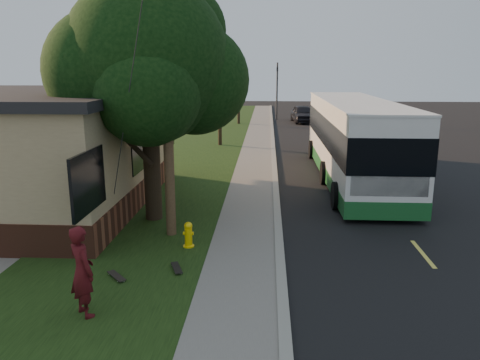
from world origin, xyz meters
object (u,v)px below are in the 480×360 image
utility_pole (166,83)px  bare_tree_far (239,102)px  skateboard_spare (116,276)px  traffic_signal (277,87)px  distant_car (303,114)px  bare_tree_near (220,113)px  skateboarder (82,271)px  leafy_tree (149,64)px  transit_bus (354,138)px  skateboard_main (177,268)px  fire_hydrant (188,235)px  dumpster (86,161)px

utility_pole → bare_tree_far: (0.31, 29.01, -2.63)m
skateboard_spare → traffic_signal: bearing=82.9°
utility_pole → distant_car: (6.23, 30.89, -3.83)m
bare_tree_near → skateboard_spare: size_ratio=6.43×
bare_tree_far → skateboarder: 33.90m
traffic_signal → skateboard_spare: (-4.52, -36.15, -3.04)m
leafy_tree → bare_tree_far: bearing=87.5°
leafy_tree → traffic_signal: size_ratio=1.42×
traffic_signal → transit_bus: (3.06, -24.97, -1.22)m
transit_bus → skateboard_main: (-6.21, -10.62, -1.82)m
bare_tree_near → traffic_signal: size_ratio=0.78×
skateboard_main → distant_car: (5.57, 33.48, 0.68)m
skateboard_main → transit_bus: bearing=59.7°
skateboard_spare → distant_car: size_ratio=0.14×
leafy_tree → transit_bus: size_ratio=0.58×
skateboarder → skateboard_spare: skateboarder is taller
leafy_tree → skateboarder: bearing=-89.6°
leafy_tree → transit_bus: (7.74, 6.38, -3.23)m
skateboard_spare → skateboarder: bearing=-93.4°
utility_pole → distant_car: bearing=78.6°
transit_bus → skateboard_main: 12.44m
fire_hydrant → skateboarder: 4.20m
fire_hydrant → skateboarder: skateboarder is taller
utility_pole → skateboarder: bearing=-99.6°
transit_bus → leafy_tree: bearing=-140.5°
fire_hydrant → leafy_tree: leafy_tree is taller
leafy_tree → traffic_signal: leafy_tree is taller
bare_tree_near → skateboard_main: bare_tree_near is taller
skateboard_spare → distant_car: distant_car is taller
bare_tree_near → bare_tree_far: bearing=87.6°
fire_hydrant → transit_bus: bearing=55.7°
skateboard_spare → leafy_tree: bearing=91.8°
transit_bus → bare_tree_far: bearing=107.4°
fire_hydrant → traffic_signal: size_ratio=0.13×
skateboarder → dumpster: (-4.86, 12.76, -0.32)m
bare_tree_near → traffic_signal: (4.00, 16.00, 1.01)m
fire_hydrant → utility_pole: utility_pole is taller
distant_car → transit_bus: bearing=-93.2°
fire_hydrant → bare_tree_far: (-0.40, 30.00, 1.57)m
skateboarder → dumpster: bearing=-25.3°
bare_tree_far → skateboard_spare: size_ratio=6.02×
transit_bus → utility_pole: bearing=-130.5°
dumpster → fire_hydrant: bearing=-54.3°
leafy_tree → traffic_signal: (4.67, 31.35, -2.00)m
dumpster → skateboard_spare: bearing=-65.8°
transit_bus → skateboard_spare: size_ratio=20.12×
traffic_signal → skateboarder: (-4.62, -37.87, -2.13)m
leafy_tree → skateboard_spare: bearing=-88.2°
skateboard_main → distant_car: 33.94m
leafy_tree → transit_bus: 10.53m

